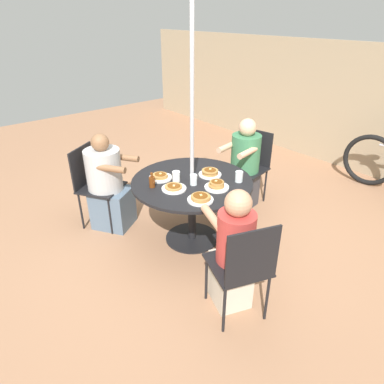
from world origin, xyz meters
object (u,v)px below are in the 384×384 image
pancake_plate_d (174,188)px  patio_table (192,190)px  patio_chair_north (243,265)px  diner_north (233,254)px  pancake_plate_a (210,173)px  patio_chair_south (94,181)px  drinking_glass_a (239,177)px  syrup_bottle (152,182)px  patio_chair_east (251,162)px  diner_south (108,187)px  pancake_plate_b (217,185)px  coffee_cup (176,176)px  pancake_plate_e (201,198)px  diner_east (243,168)px  drinking_glass_b (194,180)px  pancake_plate_c (160,177)px

pancake_plate_d → patio_table: bearing=97.8°
patio_chair_north → diner_north: size_ratio=0.84×
diner_north → pancake_plate_a: bearing=78.1°
patio_chair_south → drinking_glass_a: size_ratio=8.52×
patio_chair_north → pancake_plate_d: size_ratio=3.88×
diner_north → drinking_glass_a: (-0.62, 0.71, 0.26)m
pancake_plate_a → syrup_bottle: 0.65m
syrup_bottle → drinking_glass_a: bearing=58.2°
patio_chair_north → patio_chair_east: size_ratio=1.00×
diner_south → drinking_glass_a: 1.50m
pancake_plate_b → coffee_cup: 0.44m
patio_chair_south → patio_table: bearing=90.0°
syrup_bottle → drinking_glass_a: (0.47, 0.75, -0.00)m
patio_chair_north → drinking_glass_a: (-0.79, 0.77, 0.24)m
diner_south → pancake_plate_e: bearing=72.4°
patio_table → patio_chair_south: size_ratio=1.33×
pancake_plate_b → pancake_plate_d: bearing=-126.3°
diner_east → pancake_plate_e: 1.34m
patio_chair_north → drinking_glass_b: patio_chair_north is taller
patio_chair_east → syrup_bottle: size_ratio=6.08×
pancake_plate_e → drinking_glass_a: drinking_glass_a is taller
syrup_bottle → coffee_cup: 0.27m
diner_south → drinking_glass_b: (0.93, 0.50, 0.28)m
diner_north → diner_south: 1.80m
drinking_glass_b → diner_north: bearing=-19.5°
patio_chair_east → pancake_plate_d: patio_chair_east is taller
diner_east → patio_table: bearing=90.0°
pancake_plate_d → coffee_cup: coffee_cup is taller
patio_chair_east → coffee_cup: (0.12, -1.31, 0.23)m
drinking_glass_b → patio_table: bearing=149.5°
diner_south → coffee_cup: diner_south is taller
pancake_plate_e → pancake_plate_a: bearing=128.5°
patio_table → pancake_plate_c: pancake_plate_c is taller
patio_chair_south → syrup_bottle: size_ratio=6.08×
diner_east → drinking_glass_a: (0.50, -0.64, 0.26)m
patio_chair_east → pancake_plate_e: size_ratio=3.88×
patio_table → diner_north: diner_north is taller
patio_chair_east → patio_chair_south: size_ratio=1.00×
pancake_plate_a → pancake_plate_e: pancake_plate_a is taller
diner_south → pancake_plate_e: (1.22, 0.33, 0.25)m
pancake_plate_c → pancake_plate_e: (0.63, 0.01, 0.00)m
pancake_plate_c → diner_east: bearing=86.4°
patio_chair_north → diner_north: bearing=90.0°
diner_south → syrup_bottle: 0.77m
patio_chair_east → pancake_plate_c: (-0.04, -1.39, 0.20)m
patio_chair_north → coffee_cup: bearing=97.4°
diner_east → pancake_plate_b: size_ratio=4.74×
diner_north → patio_chair_south: 1.97m
patio_chair_east → coffee_cup: 1.33m
pancake_plate_b → drinking_glass_a: drinking_glass_a is taller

